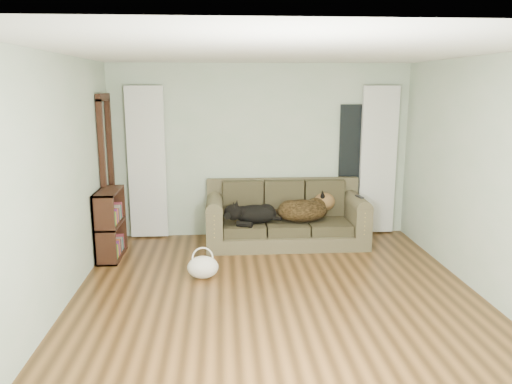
{
  "coord_description": "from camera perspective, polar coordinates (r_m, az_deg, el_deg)",
  "views": [
    {
      "loc": [
        -0.59,
        -5.0,
        2.28
      ],
      "look_at": [
        -0.13,
        1.6,
        0.86
      ],
      "focal_mm": 35.0,
      "sensor_mm": 36.0,
      "label": 1
    }
  ],
  "objects": [
    {
      "name": "tote_bag",
      "position": [
        6.08,
        -6.1,
        -8.34
      ],
      "size": [
        0.45,
        0.4,
        0.27
      ],
      "primitive_type": "ellipsoid",
      "rotation": [
        0.0,
        0.0,
        -0.35
      ],
      "color": "silver",
      "rests_on": "floor"
    },
    {
      "name": "window_pane",
      "position": [
        7.79,
        11.29,
        5.39
      ],
      "size": [
        0.5,
        0.03,
        1.2
      ],
      "primitive_type": "cube",
      "color": "black",
      "rests_on": "wall_back"
    },
    {
      "name": "door_casing",
      "position": [
        7.33,
        -16.61,
        1.95
      ],
      "size": [
        0.07,
        0.6,
        2.1
      ],
      "primitive_type": "cube",
      "color": "black",
      "rests_on": "ground"
    },
    {
      "name": "bookshelf",
      "position": [
        6.95,
        -16.33,
        -3.23
      ],
      "size": [
        0.3,
        0.75,
        0.93
      ],
      "primitive_type": "cube",
      "rotation": [
        0.0,
        0.0,
        0.03
      ],
      "color": "black",
      "rests_on": "floor"
    },
    {
      "name": "ceiling",
      "position": [
        5.04,
        2.86,
        15.75
      ],
      "size": [
        5.0,
        5.0,
        0.0
      ],
      "primitive_type": "plane",
      "color": "white",
      "rests_on": "ground"
    },
    {
      "name": "floor",
      "position": [
        5.52,
        2.57,
        -12.28
      ],
      "size": [
        5.0,
        5.0,
        0.0
      ],
      "primitive_type": "plane",
      "color": "#3B2511",
      "rests_on": "ground"
    },
    {
      "name": "sofa",
      "position": [
        7.26,
        3.44,
        -2.5
      ],
      "size": [
        2.3,
        0.99,
        0.94
      ],
      "primitive_type": "cube",
      "color": "brown",
      "rests_on": "floor"
    },
    {
      "name": "dog_shepherd",
      "position": [
        7.28,
        5.6,
        -2.17
      ],
      "size": [
        0.85,
        0.66,
        0.35
      ],
      "primitive_type": "ellipsoid",
      "rotation": [
        0.0,
        0.0,
        3.28
      ],
      "color": "black",
      "rests_on": "sofa"
    },
    {
      "name": "dog_black_lab",
      "position": [
        7.13,
        -0.35,
        -2.52
      ],
      "size": [
        0.62,
        0.44,
        0.26
      ],
      "primitive_type": "ellipsoid",
      "rotation": [
        0.0,
        0.0,
        -0.01
      ],
      "color": "black",
      "rests_on": "sofa"
    },
    {
      "name": "curtain_left",
      "position": [
        7.58,
        -12.36,
        3.26
      ],
      "size": [
        0.55,
        0.08,
        2.25
      ],
      "primitive_type": "cube",
      "color": "silver",
      "rests_on": "ground"
    },
    {
      "name": "curtain_right",
      "position": [
        7.87,
        13.78,
        3.51
      ],
      "size": [
        0.55,
        0.08,
        2.25
      ],
      "primitive_type": "cube",
      "color": "silver",
      "rests_on": "ground"
    },
    {
      "name": "tv_remote",
      "position": [
        7.23,
        11.73,
        -0.52
      ],
      "size": [
        0.09,
        0.19,
        0.02
      ],
      "primitive_type": "cube",
      "rotation": [
        0.0,
        0.0,
        0.22
      ],
      "color": "black",
      "rests_on": "sofa"
    },
    {
      "name": "wall_back",
      "position": [
        7.58,
        0.53,
        4.68
      ],
      "size": [
        4.5,
        0.04,
        2.6
      ],
      "primitive_type": "cube",
      "color": "#B6BEAE",
      "rests_on": "ground"
    },
    {
      "name": "wall_left",
      "position": [
        5.35,
        -21.97,
        0.7
      ],
      "size": [
        0.04,
        5.0,
        2.6
      ],
      "primitive_type": "cube",
      "color": "#B6BEAE",
      "rests_on": "ground"
    },
    {
      "name": "wall_right",
      "position": [
        5.83,
        25.26,
        1.28
      ],
      "size": [
        0.04,
        5.0,
        2.6
      ],
      "primitive_type": "cube",
      "color": "#B6BEAE",
      "rests_on": "ground"
    }
  ]
}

